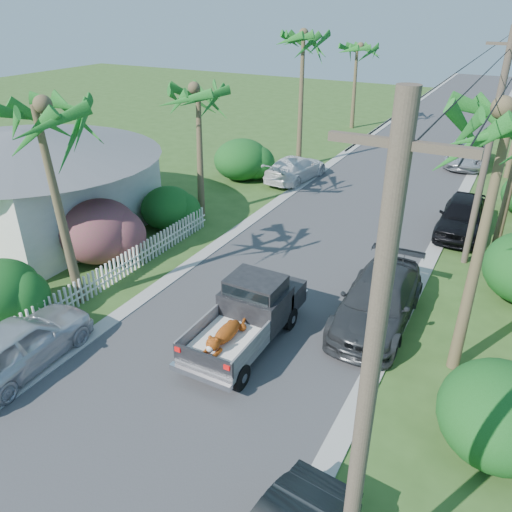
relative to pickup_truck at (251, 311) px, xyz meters
The scene contains 23 objects.
ground 4.35m from the pickup_truck, 94.33° to the right, with size 120.00×120.00×0.00m, color #32531F.
road 20.81m from the pickup_truck, 90.88° to the left, with size 8.00×100.00×0.02m, color #38383A.
curb_left 21.31m from the pickup_truck, 102.53° to the left, with size 0.60×100.00×0.06m, color #A5A39E.
curb_right 21.18m from the pickup_truck, 79.16° to the left, with size 0.60×100.00×0.06m, color #A5A39E.
pickup_truck is the anchor object (origin of this frame).
parked_car_rm 4.31m from the pickup_truck, 40.32° to the left, with size 2.27×5.58×1.62m, color #2F3134.
parked_car_rf 12.67m from the pickup_truck, 68.46° to the left, with size 1.98×4.91×1.67m, color black.
parked_car_rd 23.51m from the pickup_truck, 81.98° to the left, with size 2.43×5.27×1.46m, color #B4B5BB.
parked_car_ln 6.93m from the pickup_truck, 139.26° to the right, with size 1.89×4.70×1.60m, color silver.
parked_car_lf 16.01m from the pickup_truck, 109.41° to the left, with size 2.02×4.96×1.44m, color white.
palm_l_a 8.89m from the pickup_truck, 169.44° to the right, with size 4.40×4.40×8.20m.
palm_l_b 11.73m from the pickup_truck, 132.44° to the left, with size 4.40×4.40×7.40m.
palm_l_c 20.10m from the pickup_truck, 109.56° to the left, with size 4.40×4.40×9.20m.
palm_l_d 31.03m from the pickup_truck, 102.90° to the left, with size 4.40×4.40×7.70m.
palm_r_a 8.95m from the pickup_truck, 16.61° to the left, with size 4.40×4.40×8.70m.
shrub_l_b 8.32m from the pickup_truck, 167.60° to the left, with size 3.00×3.30×2.60m, color #B3195D.
shrub_l_c 9.65m from the pickup_truck, 143.15° to the left, with size 2.40×2.64×2.00m, color #154A15.
shrub_l_d 16.10m from the pickup_truck, 121.11° to the left, with size 3.20×3.52×2.40m, color #154A15.
shrub_r_a 7.38m from the pickup_truck, ahead, with size 2.80×3.08×2.30m, color #154A15.
picket_fence 6.47m from the pickup_truck, 168.51° to the left, with size 0.10×11.00×1.00m, color white.
house_left 13.65m from the pickup_truck, 168.19° to the left, with size 9.00×8.00×4.60m.
utility_pole_a 8.91m from the pickup_truck, 49.65° to the right, with size 1.60×0.26×9.00m.
utility_pole_b 10.86m from the pickup_truck, 58.99° to the left, with size 1.60×0.26×9.00m.
Camera 1 is at (6.73, -7.28, 9.75)m, focal length 35.00 mm.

